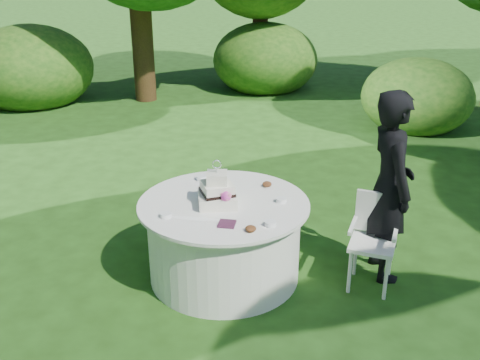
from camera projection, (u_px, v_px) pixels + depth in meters
name	position (u px, v px, depth m)	size (l,w,h in m)	color
ground	(225.00, 275.00, 5.37)	(80.00, 80.00, 0.00)	#1D3D10
napkins	(227.00, 224.00, 4.66)	(0.14, 0.14, 0.02)	#451D35
feather_plume	(198.00, 219.00, 4.75)	(0.48, 0.07, 0.01)	white
guest	(390.00, 186.00, 5.09)	(0.65, 0.43, 1.79)	black
table	(224.00, 239.00, 5.22)	(1.56, 1.56, 0.77)	white
cake	(217.00, 193.00, 4.99)	(0.41, 0.41, 0.43)	white
chair	(374.00, 233.00, 5.06)	(0.46, 0.46, 0.88)	white
votives	(229.00, 203.00, 5.01)	(1.04, 0.96, 0.04)	white
petal_cups	(260.00, 204.00, 4.97)	(0.11, 1.02, 0.05)	#562D16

